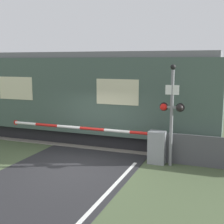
{
  "coord_description": "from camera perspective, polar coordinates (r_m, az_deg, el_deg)",
  "views": [
    {
      "loc": [
        4.91,
        -9.37,
        3.66
      ],
      "look_at": [
        0.64,
        1.88,
        1.66
      ],
      "focal_mm": 50.0,
      "sensor_mm": 36.0,
      "label": 1
    }
  ],
  "objects": [
    {
      "name": "track_bed",
      "position": [
        14.36,
        0.09,
        -5.25
      ],
      "size": [
        36.0,
        3.2,
        0.13
      ],
      "color": "slate",
      "rests_on": "ground_plane"
    },
    {
      "name": "ground_plane",
      "position": [
        11.19,
        -6.59,
        -9.74
      ],
      "size": [
        80.0,
        80.0,
        0.0
      ],
      "primitive_type": "plane",
      "color": "#475638"
    },
    {
      "name": "train",
      "position": [
        15.91,
        -13.98,
        3.34
      ],
      "size": [
        17.7,
        2.87,
        4.02
      ],
      "color": "black",
      "rests_on": "ground_plane"
    },
    {
      "name": "signal_post",
      "position": [
        10.87,
        10.86,
        0.5
      ],
      "size": [
        0.86,
        0.26,
        3.53
      ],
      "color": "gray",
      "rests_on": "ground_plane"
    },
    {
      "name": "crossing_barrier",
      "position": [
        11.43,
        5.34,
        -5.71
      ],
      "size": [
        6.48,
        0.44,
        1.18
      ],
      "color": "gray",
      "rests_on": "ground_plane"
    },
    {
      "name": "roadside_fence",
      "position": [
        11.29,
        19.39,
        -7.12
      ],
      "size": [
        3.96,
        0.06,
        1.1
      ],
      "color": "#4C4C51",
      "rests_on": "ground_plane"
    }
  ]
}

